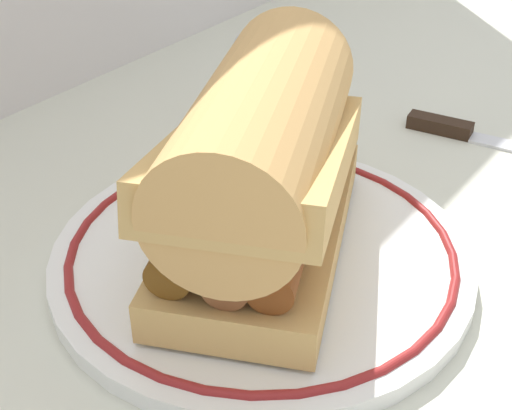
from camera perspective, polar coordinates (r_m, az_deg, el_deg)
name	(u,v)px	position (r m, az deg, el deg)	size (l,w,h in m)	color
ground_plane	(267,260)	(0.48, 0.85, -4.37)	(1.50, 1.50, 0.00)	beige
plate	(256,253)	(0.47, 0.00, -3.78)	(0.27, 0.27, 0.01)	white
sausage_sandwich	(256,162)	(0.43, 0.00, 3.44)	(0.23, 0.17, 0.12)	tan
salt_shaker	(249,71)	(0.66, -0.53, 10.51)	(0.03, 0.03, 0.07)	white
butter_knife	(481,136)	(0.64, 17.31, 5.22)	(0.04, 0.16, 0.01)	silver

